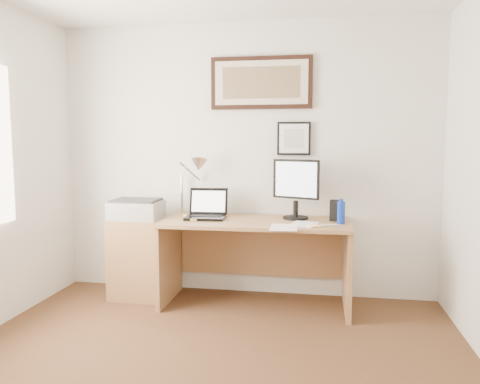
% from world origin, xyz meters
% --- Properties ---
extents(wall_back, '(3.50, 0.02, 2.50)m').
position_xyz_m(wall_back, '(0.00, 2.00, 1.25)').
color(wall_back, silver).
rests_on(wall_back, ground).
extents(side_cabinet, '(0.50, 0.40, 0.73)m').
position_xyz_m(side_cabinet, '(-0.92, 1.68, 0.36)').
color(side_cabinet, '#96683E').
rests_on(side_cabinet, floor).
extents(water_bottle, '(0.07, 0.07, 0.19)m').
position_xyz_m(water_bottle, '(0.86, 1.59, 0.84)').
color(water_bottle, '#0D2DAE').
rests_on(water_bottle, desk).
extents(bottle_cap, '(0.03, 0.03, 0.02)m').
position_xyz_m(bottle_cap, '(0.86, 1.59, 0.95)').
color(bottle_cap, '#0D2DAE').
rests_on(bottle_cap, water_bottle).
extents(speaker, '(0.10, 0.09, 0.18)m').
position_xyz_m(speaker, '(0.82, 1.72, 0.84)').
color(speaker, black).
rests_on(speaker, desk).
extents(paper_sheet_a, '(0.22, 0.31, 0.00)m').
position_xyz_m(paper_sheet_a, '(0.41, 1.35, 0.75)').
color(paper_sheet_a, white).
rests_on(paper_sheet_a, desk).
extents(paper_sheet_b, '(0.26, 0.32, 0.00)m').
position_xyz_m(paper_sheet_b, '(0.56, 1.50, 0.75)').
color(paper_sheet_b, white).
rests_on(paper_sheet_b, desk).
extents(sticky_pad, '(0.11, 0.11, 0.01)m').
position_xyz_m(sticky_pad, '(0.65, 1.42, 0.76)').
color(sticky_pad, '#FFE378').
rests_on(sticky_pad, desk).
extents(marker_pen, '(0.14, 0.06, 0.02)m').
position_xyz_m(marker_pen, '(0.77, 1.46, 0.76)').
color(marker_pen, white).
rests_on(marker_pen, desk).
extents(book, '(0.30, 0.33, 0.02)m').
position_xyz_m(book, '(-0.45, 1.59, 0.76)').
color(book, '#E9E66D').
rests_on(book, desk).
extents(desk, '(1.60, 0.70, 0.75)m').
position_xyz_m(desk, '(0.15, 1.72, 0.51)').
color(desk, '#96683E').
rests_on(desk, floor).
extents(laptop, '(0.36, 0.31, 0.26)m').
position_xyz_m(laptop, '(-0.29, 1.68, 0.81)').
color(laptop, black).
rests_on(laptop, desk).
extents(lcd_monitor, '(0.41, 0.22, 0.52)m').
position_xyz_m(lcd_monitor, '(0.48, 1.76, 1.04)').
color(lcd_monitor, black).
rests_on(lcd_monitor, desk).
extents(printer, '(0.44, 0.34, 0.18)m').
position_xyz_m(printer, '(-0.93, 1.65, 0.82)').
color(printer, '#9F9FA1').
rests_on(printer, side_cabinet).
extents(desk_lamp, '(0.29, 0.27, 0.53)m').
position_xyz_m(desk_lamp, '(-0.41, 1.81, 1.19)').
color(desk_lamp, silver).
rests_on(desk_lamp, desk).
extents(picture_large, '(0.92, 0.04, 0.47)m').
position_xyz_m(picture_large, '(0.15, 1.97, 1.95)').
color(picture_large, black).
rests_on(picture_large, wall_back).
extents(picture_small, '(0.30, 0.03, 0.30)m').
position_xyz_m(picture_small, '(0.45, 1.97, 1.45)').
color(picture_small, black).
rests_on(picture_small, wall_back).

